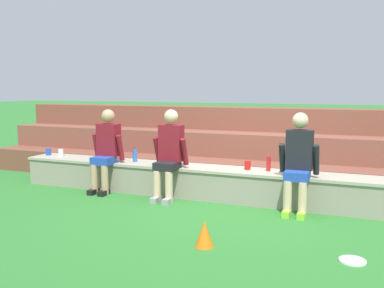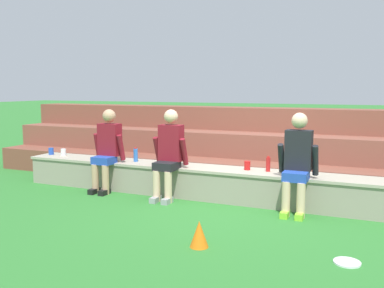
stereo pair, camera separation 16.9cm
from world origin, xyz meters
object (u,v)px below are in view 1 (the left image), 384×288
at_px(plastic_cup_middle, 61,153).
at_px(water_bottle_near_left, 135,155).
at_px(plastic_cup_left_end, 48,152).
at_px(frisbee, 352,261).
at_px(person_center, 298,160).
at_px(water_bottle_near_right, 269,164).
at_px(person_far_left, 106,148).
at_px(person_left_of_center, 169,152).
at_px(plastic_cup_right_end, 248,165).
at_px(sports_cone, 204,234).

bearing_deg(plastic_cup_middle, water_bottle_near_left, -0.83).
xyz_separation_m(plastic_cup_left_end, frisbee, (5.19, -1.82, -0.52)).
height_order(plastic_cup_left_end, frisbee, plastic_cup_left_end).
xyz_separation_m(person_center, water_bottle_near_right, (-0.47, 0.34, -0.13)).
relative_size(person_far_left, frisbee, 5.19).
distance_m(person_far_left, person_left_of_center, 1.14).
relative_size(water_bottle_near_left, plastic_cup_right_end, 1.81).
bearing_deg(frisbee, water_bottle_near_left, 152.25).
xyz_separation_m(person_center, water_bottle_near_left, (-2.66, 0.30, -0.13)).
xyz_separation_m(water_bottle_near_left, sports_cone, (1.94, -1.96, -0.44)).
bearing_deg(plastic_cup_right_end, sports_cone, -88.36).
bearing_deg(water_bottle_near_right, plastic_cup_left_end, -179.85).
height_order(frisbee, sports_cone, sports_cone).
height_order(person_center, plastic_cup_right_end, person_center).
xyz_separation_m(person_center, frisbee, (0.75, -1.49, -0.70)).
bearing_deg(sports_cone, plastic_cup_right_end, 91.64).
bearing_deg(person_far_left, water_bottle_near_left, 33.61).
xyz_separation_m(person_left_of_center, sports_cone, (1.18, -1.65, -0.57)).
relative_size(water_bottle_near_left, water_bottle_near_right, 1.04).
bearing_deg(plastic_cup_left_end, person_left_of_center, -7.48).
height_order(person_left_of_center, plastic_cup_middle, person_left_of_center).
distance_m(person_left_of_center, person_center, 1.90).
distance_m(frisbee, sports_cone, 1.48).
distance_m(person_far_left, water_bottle_near_left, 0.47).
bearing_deg(person_left_of_center, plastic_cup_middle, 171.71).
distance_m(water_bottle_near_left, water_bottle_near_right, 2.19).
bearing_deg(frisbee, person_far_left, 157.89).
relative_size(person_far_left, person_center, 0.99).
height_order(person_left_of_center, water_bottle_near_left, person_left_of_center).
distance_m(person_center, water_bottle_near_right, 0.59).
distance_m(person_left_of_center, plastic_cup_right_end, 1.18).
relative_size(person_left_of_center, plastic_cup_middle, 11.00).
relative_size(person_far_left, plastic_cup_middle, 10.82).
xyz_separation_m(person_far_left, water_bottle_near_left, (0.38, 0.25, -0.13)).
relative_size(water_bottle_near_right, frisbee, 0.88).
bearing_deg(plastic_cup_right_end, plastic_cup_middle, -179.79).
bearing_deg(person_center, person_far_left, 179.09).
distance_m(person_center, water_bottle_near_left, 2.68).
bearing_deg(plastic_cup_middle, person_left_of_center, -8.29).
bearing_deg(sports_cone, plastic_cup_left_end, 151.93).
xyz_separation_m(water_bottle_near_left, plastic_cup_left_end, (-1.79, 0.03, -0.05)).
bearing_deg(sports_cone, person_left_of_center, 125.48).
height_order(person_far_left, plastic_cup_right_end, person_far_left).
bearing_deg(person_center, frisbee, -63.39).
xyz_separation_m(plastic_cup_left_end, plastic_cup_right_end, (3.67, 0.01, 0.00)).
bearing_deg(person_far_left, water_bottle_near_right, 6.44).
bearing_deg(sports_cone, water_bottle_near_right, 82.77).
bearing_deg(plastic_cup_middle, sports_cone, -29.92).
height_order(plastic_cup_middle, plastic_cup_right_end, plastic_cup_right_end).
bearing_deg(frisbee, person_left_of_center, 150.71).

